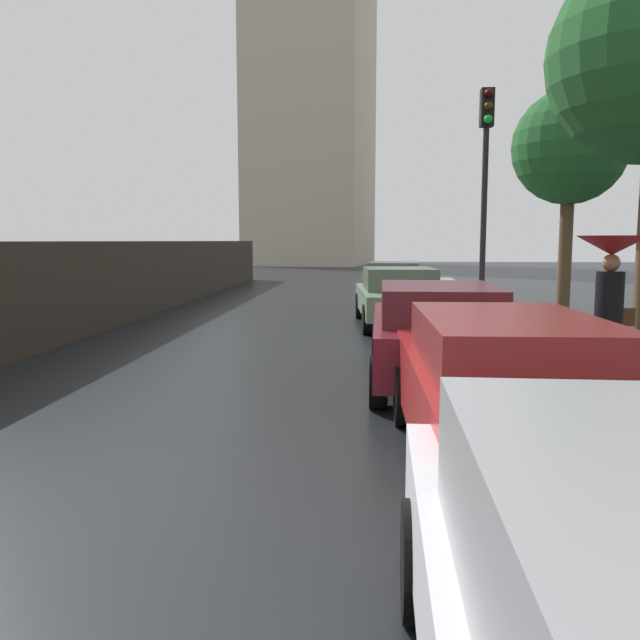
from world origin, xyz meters
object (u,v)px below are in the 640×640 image
(car_red_far_lane, at_px, (506,390))
(traffic_light, at_px, (485,168))
(car_grey_mid_road, at_px, (394,281))
(pedestrian_with_umbrella_far, at_px, (611,270))
(car_green_near_kerb, at_px, (399,296))
(car_maroon_behind_camera, at_px, (436,332))
(street_tree_near, at_px, (570,149))

(car_red_far_lane, xyz_separation_m, traffic_light, (1.22, 8.10, 2.76))
(car_grey_mid_road, xyz_separation_m, traffic_light, (1.45, -8.03, 2.82))
(pedestrian_with_umbrella_far, height_order, traffic_light, traffic_light)
(pedestrian_with_umbrella_far, bearing_deg, car_green_near_kerb, 95.76)
(car_maroon_behind_camera, xyz_separation_m, pedestrian_with_umbrella_far, (2.22, -0.35, 0.89))
(car_red_far_lane, bearing_deg, car_green_near_kerb, 91.60)
(car_maroon_behind_camera, bearing_deg, car_red_far_lane, -85.24)
(car_maroon_behind_camera, height_order, traffic_light, traffic_light)
(car_red_far_lane, relative_size, traffic_light, 0.93)
(traffic_light, bearing_deg, car_grey_mid_road, 100.24)
(car_green_near_kerb, bearing_deg, car_maroon_behind_camera, -91.98)
(car_maroon_behind_camera, bearing_deg, street_tree_near, 64.82)
(traffic_light, relative_size, street_tree_near, 0.83)
(car_green_near_kerb, xyz_separation_m, car_grey_mid_road, (0.16, 6.03, -0.02))
(car_grey_mid_road, distance_m, traffic_light, 8.63)
(pedestrian_with_umbrella_far, bearing_deg, car_maroon_behind_camera, 157.61)
(pedestrian_with_umbrella_far, bearing_deg, car_grey_mid_road, 86.43)
(pedestrian_with_umbrella_far, bearing_deg, car_red_far_lane, -135.59)
(pedestrian_with_umbrella_far, xyz_separation_m, traffic_light, (-0.79, 4.91, 1.86))
(traffic_light, height_order, street_tree_near, street_tree_near)
(car_grey_mid_road, xyz_separation_m, car_maroon_behind_camera, (0.01, -12.58, 0.07))
(car_green_near_kerb, relative_size, car_grey_mid_road, 1.01)
(pedestrian_with_umbrella_far, distance_m, street_tree_near, 9.73)
(traffic_light, bearing_deg, pedestrian_with_umbrella_far, -80.91)
(street_tree_near, bearing_deg, traffic_light, -125.00)
(car_grey_mid_road, height_order, traffic_light, traffic_light)
(street_tree_near, bearing_deg, car_maroon_behind_camera, -116.53)
(car_grey_mid_road, bearing_deg, car_green_near_kerb, -87.73)
(pedestrian_with_umbrella_far, relative_size, traffic_light, 0.40)
(car_maroon_behind_camera, bearing_deg, car_grey_mid_road, 91.41)
(car_grey_mid_road, relative_size, pedestrian_with_umbrella_far, 2.33)
(car_red_far_lane, distance_m, street_tree_near, 13.46)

